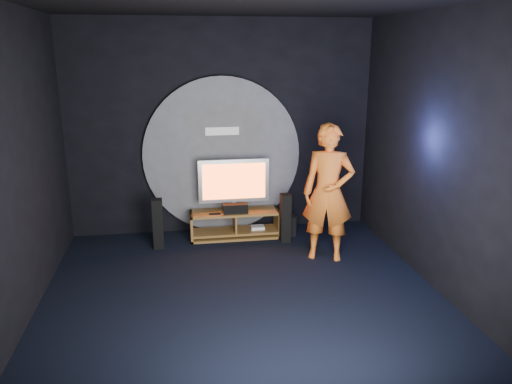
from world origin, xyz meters
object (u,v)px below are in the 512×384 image
tower_speaker_left (158,224)px  tower_speaker_right (285,218)px  tv (234,183)px  media_console (235,226)px  subwoofer (285,225)px  player (328,193)px

tower_speaker_left → tower_speaker_right: same height
tv → tower_speaker_left: bearing=-164.6°
tower_speaker_right → tower_speaker_left: bearing=178.7°
media_console → tower_speaker_right: (0.77, -0.32, 0.20)m
tower_speaker_left → tower_speaker_right: 2.01m
tv → media_console: bearing=-84.2°
subwoofer → player: bearing=-69.2°
media_console → tower_speaker_right: size_ratio=1.85×
tv → tower_speaker_right: size_ratio=1.45×
tv → tower_speaker_left: 1.38m
media_console → tower_speaker_left: (-1.24, -0.27, 0.20)m
tower_speaker_left → player: player is taller
media_console → subwoofer: (0.84, -0.01, -0.02)m
media_console → player: player is taller
tower_speaker_left → subwoofer: bearing=7.1°
subwoofer → media_console: bearing=179.1°
tower_speaker_right → subwoofer: size_ratio=2.34×
tv → tower_speaker_right: bearing=-26.3°
tower_speaker_left → player: (2.48, -0.78, 0.61)m
media_console → subwoofer: bearing=-0.9°
tower_speaker_right → subwoofer: bearing=77.1°
subwoofer → player: (0.39, -1.04, 0.83)m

